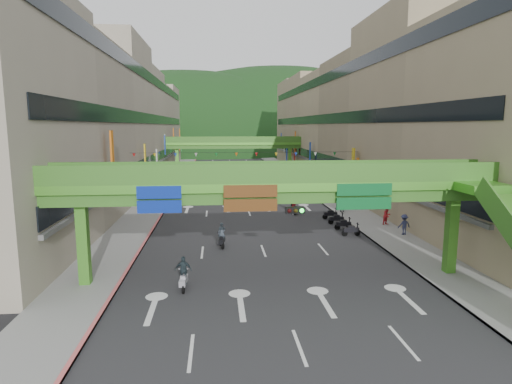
# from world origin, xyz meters

# --- Properties ---
(ground) EXTENTS (320.00, 320.00, 0.00)m
(ground) POSITION_xyz_m (0.00, 0.00, 0.00)
(ground) COLOR black
(ground) RESTS_ON ground
(road_slab) EXTENTS (18.00, 140.00, 0.02)m
(road_slab) POSITION_xyz_m (0.00, 50.00, 0.01)
(road_slab) COLOR #28282B
(road_slab) RESTS_ON ground
(sidewalk_left) EXTENTS (4.00, 140.00, 0.15)m
(sidewalk_left) POSITION_xyz_m (-11.00, 50.00, 0.07)
(sidewalk_left) COLOR gray
(sidewalk_left) RESTS_ON ground
(sidewalk_right) EXTENTS (4.00, 140.00, 0.15)m
(sidewalk_right) POSITION_xyz_m (11.00, 50.00, 0.07)
(sidewalk_right) COLOR gray
(sidewalk_right) RESTS_ON ground
(curb_left) EXTENTS (0.20, 140.00, 0.18)m
(curb_left) POSITION_xyz_m (-9.10, 50.00, 0.09)
(curb_left) COLOR #CC5959
(curb_left) RESTS_ON ground
(curb_right) EXTENTS (0.20, 140.00, 0.18)m
(curb_right) POSITION_xyz_m (9.10, 50.00, 0.09)
(curb_right) COLOR gray
(curb_right) RESTS_ON ground
(building_row_left) EXTENTS (12.80, 95.00, 19.00)m
(building_row_left) POSITION_xyz_m (-18.93, 50.00, 9.46)
(building_row_left) COLOR #9E937F
(building_row_left) RESTS_ON ground
(building_row_right) EXTENTS (12.80, 95.00, 19.00)m
(building_row_right) POSITION_xyz_m (18.93, 50.00, 9.46)
(building_row_right) COLOR gray
(building_row_right) RESTS_ON ground
(overpass_near) EXTENTS (28.00, 12.27, 7.10)m
(overpass_near) POSITION_xyz_m (0.93, 5.38, 5.21)
(overpass_near) COLOR #4C9E2D
(overpass_near) RESTS_ON ground
(overpass_far) EXTENTS (28.00, 2.20, 7.10)m
(overpass_far) POSITION_xyz_m (0.00, 65.00, 5.40)
(overpass_far) COLOR #4C9E2D
(overpass_far) RESTS_ON ground
(hill_left) EXTENTS (168.00, 140.00, 112.00)m
(hill_left) POSITION_xyz_m (-15.00, 160.00, 0.00)
(hill_left) COLOR #1C4419
(hill_left) RESTS_ON ground
(hill_right) EXTENTS (208.00, 176.00, 128.00)m
(hill_right) POSITION_xyz_m (25.00, 180.00, 0.00)
(hill_right) COLOR #1C4419
(hill_right) RESTS_ON ground
(bunting_string) EXTENTS (26.00, 0.36, 0.47)m
(bunting_string) POSITION_xyz_m (0.00, 30.00, 5.96)
(bunting_string) COLOR black
(bunting_string) RESTS_ON ground
(scooter_rider_near) EXTENTS (0.67, 1.60, 1.91)m
(scooter_rider_near) POSITION_xyz_m (-3.05, 13.23, 0.88)
(scooter_rider_near) COLOR black
(scooter_rider_near) RESTS_ON ground
(scooter_rider_mid) EXTENTS (0.97, 1.58, 2.10)m
(scooter_rider_mid) POSITION_xyz_m (4.71, 24.97, 1.09)
(scooter_rider_mid) COLOR black
(scooter_rider_mid) RESTS_ON ground
(scooter_rider_left) EXTENTS (0.97, 1.60, 1.96)m
(scooter_rider_left) POSITION_xyz_m (-5.31, 4.87, 0.98)
(scooter_rider_left) COLOR gray
(scooter_rider_left) RESTS_ON ground
(scooter_rider_far) EXTENTS (0.96, 1.60, 2.19)m
(scooter_rider_far) POSITION_xyz_m (-2.96, 41.77, 1.12)
(scooter_rider_far) COLOR maroon
(scooter_rider_far) RESTS_ON ground
(parked_scooter_row) EXTENTS (1.60, 7.15, 1.08)m
(parked_scooter_row) POSITION_xyz_m (7.80, 18.92, 0.52)
(parked_scooter_row) COLOR black
(parked_scooter_row) RESTS_ON ground
(car_silver) EXTENTS (1.66, 3.83, 1.22)m
(car_silver) POSITION_xyz_m (-5.93, 50.42, 0.61)
(car_silver) COLOR #9C9BA1
(car_silver) RESTS_ON ground
(car_yellow) EXTENTS (2.25, 4.26, 1.38)m
(car_yellow) POSITION_xyz_m (4.11, 74.86, 0.69)
(car_yellow) COLOR #C69806
(car_yellow) RESTS_ON ground
(pedestrian_red) EXTENTS (1.03, 0.96, 1.70)m
(pedestrian_red) POSITION_xyz_m (12.20, 18.83, 0.85)
(pedestrian_red) COLOR red
(pedestrian_red) RESTS_ON ground
(pedestrian_dark) EXTENTS (1.06, 0.46, 1.78)m
(pedestrian_dark) POSITION_xyz_m (9.80, 25.10, 0.89)
(pedestrian_dark) COLOR black
(pedestrian_dark) RESTS_ON ground
(pedestrian_blue) EXTENTS (0.88, 0.65, 1.72)m
(pedestrian_blue) POSITION_xyz_m (12.20, 15.19, 0.86)
(pedestrian_blue) COLOR navy
(pedestrian_blue) RESTS_ON ground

